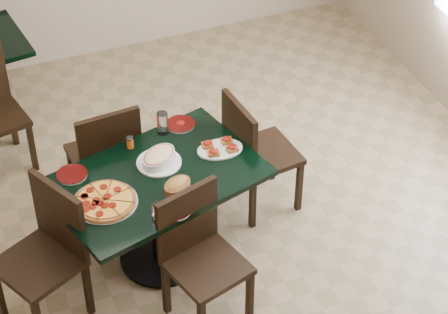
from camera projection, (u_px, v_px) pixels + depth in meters
name	position (u px, v px, depth m)	size (l,w,h in m)	color
floor	(202.00, 253.00, 6.06)	(5.50, 5.50, 0.00)	#81694A
main_table	(157.00, 197.00, 5.66)	(1.50, 1.17, 0.75)	black
chair_far	(106.00, 154.00, 6.04)	(0.48, 0.48, 0.95)	black
chair_near	(198.00, 250.00, 5.35)	(0.54, 0.54, 0.94)	black
chair_right	(253.00, 149.00, 6.09)	(0.49, 0.49, 0.95)	black
chair_left	(48.00, 247.00, 5.34)	(0.61, 0.61, 0.97)	black
pepperoni_pizza	(105.00, 201.00, 5.34)	(0.41, 0.41, 0.04)	#B1B2B8
lasagna_casserole	(159.00, 158.00, 5.61)	(0.31, 0.29, 0.09)	silver
bread_basket	(177.00, 186.00, 5.41)	(0.23, 0.21, 0.09)	brown
bruschetta_platter	(220.00, 148.00, 5.72)	(0.32, 0.23, 0.05)	silver
side_plate_near	(176.00, 210.00, 5.29)	(0.18, 0.18, 0.02)	silver
side_plate_far_r	(180.00, 124.00, 5.94)	(0.20, 0.20, 0.03)	silver
side_plate_far_l	(72.00, 175.00, 5.54)	(0.20, 0.20, 0.02)	silver
napkin_setting	(173.00, 211.00, 5.29)	(0.19, 0.19, 0.01)	white
water_glass_a	(162.00, 123.00, 5.83)	(0.08, 0.08, 0.16)	white
water_glass_b	(156.00, 212.00, 5.19)	(0.06, 0.06, 0.13)	white
pepper_shaker	(130.00, 142.00, 5.74)	(0.05, 0.05, 0.08)	#B94C13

